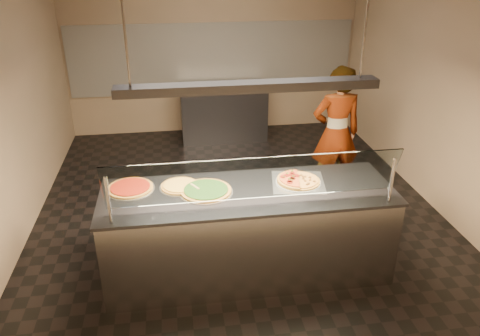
{
  "coord_description": "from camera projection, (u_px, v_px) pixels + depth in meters",
  "views": [
    {
      "loc": [
        -0.76,
        -5.13,
        3.04
      ],
      "look_at": [
        -0.12,
        -0.91,
        1.02
      ],
      "focal_mm": 35.0,
      "sensor_mm": 36.0,
      "label": 1
    }
  ],
  "objects": [
    {
      "name": "lamp_rod_left",
      "position": [
        124.0,
        24.0,
        3.66
      ],
      "size": [
        0.02,
        0.02,
        1.01
      ],
      "primitive_type": "cylinder",
      "color": "#B7B7BC",
      "rests_on": "ceiling"
    },
    {
      "name": "pizza_spinach",
      "position": [
        206.0,
        190.0,
        4.45
      ],
      "size": [
        0.51,
        0.51,
        0.03
      ],
      "color": "silver",
      "rests_on": "serving_counter"
    },
    {
      "name": "pizza_cheese",
      "position": [
        180.0,
        186.0,
        4.54
      ],
      "size": [
        0.4,
        0.4,
        0.03
      ],
      "color": "silver",
      "rests_on": "serving_counter"
    },
    {
      "name": "lamp_rod_right",
      "position": [
        367.0,
        19.0,
        3.93
      ],
      "size": [
        0.02,
        0.02,
        1.01
      ],
      "primitive_type": "cylinder",
      "color": "#B7B7BC",
      "rests_on": "ceiling"
    },
    {
      "name": "tile_band",
      "position": [
        213.0,
        58.0,
        8.09
      ],
      "size": [
        4.9,
        0.02,
        1.2
      ],
      "primitive_type": "cube",
      "color": "silver",
      "rests_on": "wall_back"
    },
    {
      "name": "sneeze_guard",
      "position": [
        255.0,
        179.0,
        4.04
      ],
      "size": [
        2.57,
        0.18,
        0.54
      ],
      "color": "#B7B7BC",
      "rests_on": "serving_counter"
    },
    {
      "name": "ground",
      "position": [
        238.0,
        210.0,
        5.99
      ],
      "size": [
        5.0,
        6.0,
        0.02
      ],
      "primitive_type": "cube",
      "color": "black",
      "rests_on": "ground"
    },
    {
      "name": "prep_table",
      "position": [
        223.0,
        112.0,
        8.08
      ],
      "size": [
        1.48,
        0.74,
        0.93
      ],
      "color": "#3B3B40",
      "rests_on": "ground"
    },
    {
      "name": "pizza_spatula",
      "position": [
        201.0,
        187.0,
        4.47
      ],
      "size": [
        0.26,
        0.2,
        0.02
      ],
      "color": "#B7B7BC",
      "rests_on": "pizza_spinach"
    },
    {
      "name": "wall_front",
      "position": [
        316.0,
        247.0,
        2.65
      ],
      "size": [
        5.0,
        0.02,
        3.0
      ],
      "primitive_type": "cube",
      "color": "#9E8166",
      "rests_on": "ground"
    },
    {
      "name": "wall_right",
      "position": [
        442.0,
        87.0,
        5.68
      ],
      "size": [
        0.02,
        6.0,
        3.0
      ],
      "primitive_type": "cube",
      "color": "#9E8166",
      "rests_on": "ground"
    },
    {
      "name": "worker",
      "position": [
        336.0,
        134.0,
        5.99
      ],
      "size": [
        0.65,
        0.43,
        1.76
      ],
      "primitive_type": "imported",
      "rotation": [
        0.0,
        0.0,
        3.16
      ],
      "color": "black",
      "rests_on": "ground"
    },
    {
      "name": "pizza_tomato",
      "position": [
        130.0,
        188.0,
        4.5
      ],
      "size": [
        0.47,
        0.47,
        0.03
      ],
      "color": "silver",
      "rests_on": "serving_counter"
    },
    {
      "name": "half_pizza_pepperoni",
      "position": [
        288.0,
        180.0,
        4.6
      ],
      "size": [
        0.28,
        0.45,
        0.05
      ],
      "color": "#915F23",
      "rests_on": "perforated_tray"
    },
    {
      "name": "wall_left",
      "position": [
        7.0,
        106.0,
        5.0
      ],
      "size": [
        0.02,
        6.0,
        3.0
      ],
      "primitive_type": "cube",
      "color": "#9E8166",
      "rests_on": "ground"
    },
    {
      "name": "half_pizza_sausage",
      "position": [
        308.0,
        179.0,
        4.63
      ],
      "size": [
        0.28,
        0.45,
        0.04
      ],
      "color": "#915F23",
      "rests_on": "perforated_tray"
    },
    {
      "name": "perforated_tray",
      "position": [
        298.0,
        182.0,
        4.63
      ],
      "size": [
        0.59,
        0.59,
        0.01
      ],
      "color": "silver",
      "rests_on": "serving_counter"
    },
    {
      "name": "serving_counter",
      "position": [
        248.0,
        232.0,
        4.67
      ],
      "size": [
        2.81,
        0.94,
        0.93
      ],
      "color": "#B7B7BC",
      "rests_on": "ground"
    },
    {
      "name": "heat_lamp_housing",
      "position": [
        249.0,
        87.0,
        4.03
      ],
      "size": [
        2.3,
        0.18,
        0.08
      ],
      "primitive_type": "cube",
      "color": "#3B3B40",
      "rests_on": "ceiling"
    },
    {
      "name": "wall_back",
      "position": [
        213.0,
        46.0,
        8.04
      ],
      "size": [
        5.0,
        0.02,
        3.0
      ],
      "primitive_type": "cube",
      "color": "#9E8166",
      "rests_on": "ground"
    }
  ]
}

